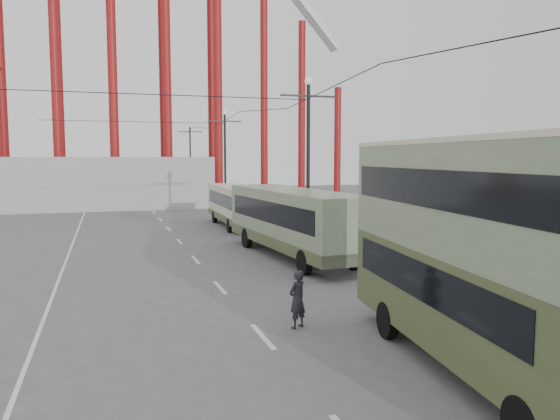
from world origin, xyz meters
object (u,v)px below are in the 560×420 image
object	(u,v)px
pedestrian	(297,299)
double_decker_bus	(485,244)
single_decker_green	(293,219)
single_decker_cream	(236,204)

from	to	relation	value
pedestrian	double_decker_bus	bearing A→B (deg)	91.73
double_decker_bus	pedestrian	distance (m)	5.80
single_decker_green	pedestrian	size ratio (longest dim) A/B	7.01
single_decker_green	single_decker_cream	xyz separation A→B (m)	(-0.00, 12.66, -0.26)
single_decker_green	pedestrian	bearing A→B (deg)	-112.86
double_decker_bus	pedestrian	size ratio (longest dim) A/B	5.99
single_decker_cream	single_decker_green	bearing A→B (deg)	-89.36
double_decker_bus	single_decker_cream	distance (m)	28.06
single_decker_cream	pedestrian	xyz separation A→B (m)	(-3.60, -23.47, -0.78)
single_decker_cream	pedestrian	size ratio (longest dim) A/B	5.44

